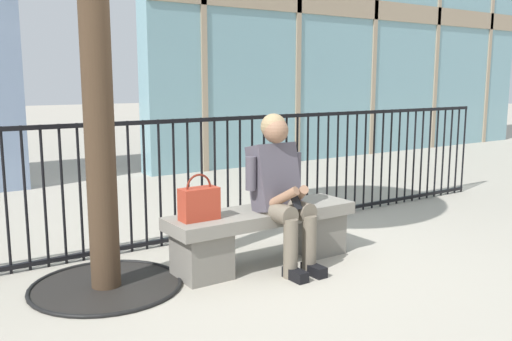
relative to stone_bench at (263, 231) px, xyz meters
The scene contains 5 objects.
ground_plane 0.27m from the stone_bench, ahead, with size 60.00×60.00×0.00m, color #A8A091.
stone_bench is the anchor object (origin of this frame).
seated_person_with_phone 0.41m from the stone_bench, 58.86° to the right, with size 0.52×0.66×1.21m.
handbag_on_bench 0.66m from the stone_bench, behind, with size 0.29×0.14×0.35m.
plaza_railing 0.94m from the stone_bench, 90.00° to the left, with size 7.68×0.04×1.13m.
Camera 1 is at (-2.44, -3.50, 1.47)m, focal length 38.52 mm.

